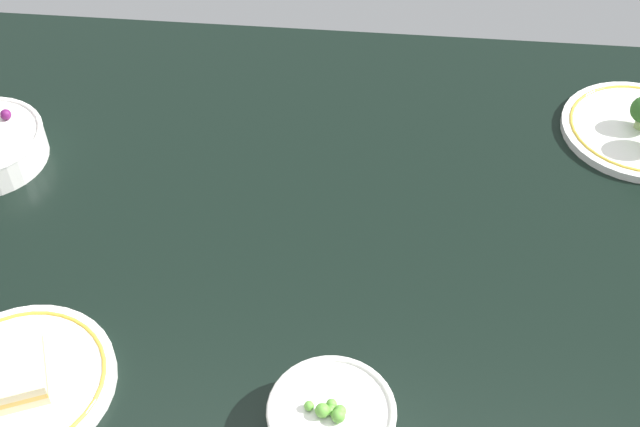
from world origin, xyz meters
The scene contains 3 objects.
dining_table centered at (0.00, 0.00, 2.00)cm, with size 154.88×93.88×4.00cm, color black.
plate_sandwich centered at (-31.08, -28.62, 5.20)cm, with size 21.21×21.21×4.54cm.
bowl_peas centered at (4.23, -31.01, 6.54)cm, with size 13.77×13.77×5.85cm.
Camera 1 is at (7.49, -76.97, 84.59)cm, focal length 46.47 mm.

